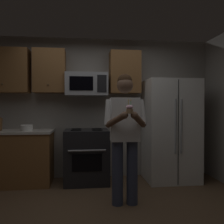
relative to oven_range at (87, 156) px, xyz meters
The scene contains 10 objects.
ground_plane 1.44m from the oven_range, 83.70° to the right, with size 6.00×6.00×0.00m, color brown.
wall_back 0.94m from the oven_range, 69.02° to the left, with size 4.40×0.10×2.60m, color gray.
oven_range is the anchor object (origin of this frame).
microwave 1.26m from the oven_range, 89.98° to the left, with size 0.74×0.41×0.40m.
refrigerator 1.56m from the oven_range, ahead, with size 0.90×0.75×1.80m.
cabinet_row_upper 1.60m from the oven_range, 163.43° to the left, with size 2.78×0.36×0.76m.
counter_left 1.30m from the oven_range, behind, with size 1.44×0.66×0.92m.
bowl_large_white 1.13m from the oven_range, behind, with size 0.21×0.21×0.10m.
person 1.28m from the oven_range, 64.54° to the right, with size 0.60×0.48×1.76m.
cupcake 1.68m from the oven_range, 70.09° to the right, with size 0.09×0.09×0.17m.
Camera 1 is at (-0.20, -2.91, 1.31)m, focal length 39.14 mm.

